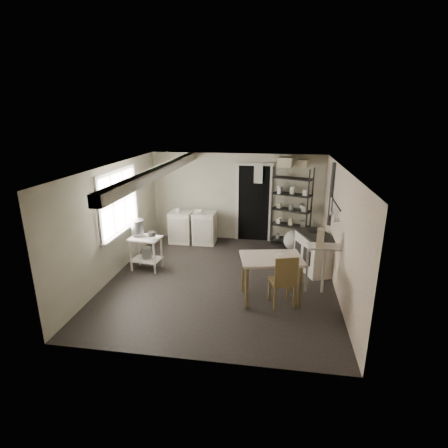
# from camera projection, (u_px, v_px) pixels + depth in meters

# --- Properties ---
(floor) EXTENTS (5.00, 5.00, 0.00)m
(floor) POSITION_uv_depth(u_px,v_px,m) (222.00, 279.00, 7.18)
(floor) COLOR black
(floor) RESTS_ON ground
(ceiling) EXTENTS (5.00, 5.00, 0.00)m
(ceiling) POSITION_uv_depth(u_px,v_px,m) (222.00, 167.00, 6.49)
(ceiling) COLOR beige
(ceiling) RESTS_ON wall_back
(wall_back) EXTENTS (4.50, 0.02, 2.30)m
(wall_back) POSITION_uv_depth(u_px,v_px,m) (237.00, 197.00, 9.20)
(wall_back) COLOR #BAB59F
(wall_back) RESTS_ON ground
(wall_front) EXTENTS (4.50, 0.02, 2.30)m
(wall_front) POSITION_uv_depth(u_px,v_px,m) (191.00, 285.00, 4.48)
(wall_front) COLOR #BAB59F
(wall_front) RESTS_ON ground
(wall_left) EXTENTS (0.02, 5.00, 2.30)m
(wall_left) POSITION_uv_depth(u_px,v_px,m) (114.00, 221.00, 7.17)
(wall_left) COLOR #BAB59F
(wall_left) RESTS_ON ground
(wall_right) EXTENTS (0.02, 5.00, 2.30)m
(wall_right) POSITION_uv_depth(u_px,v_px,m) (341.00, 232.00, 6.51)
(wall_right) COLOR #BAB59F
(wall_right) RESTS_ON ground
(window) EXTENTS (0.12, 1.76, 1.28)m
(window) POSITION_uv_depth(u_px,v_px,m) (118.00, 202.00, 7.25)
(window) COLOR beige
(window) RESTS_ON wall_left
(doorway) EXTENTS (0.96, 0.10, 2.08)m
(doorway) POSITION_uv_depth(u_px,v_px,m) (254.00, 204.00, 9.15)
(doorway) COLOR beige
(doorway) RESTS_ON ground
(ceiling_beam) EXTENTS (0.18, 5.00, 0.18)m
(ceiling_beam) POSITION_uv_depth(u_px,v_px,m) (160.00, 171.00, 6.70)
(ceiling_beam) COLOR beige
(ceiling_beam) RESTS_ON ceiling
(wallpaper_panel) EXTENTS (0.01, 5.00, 2.30)m
(wallpaper_panel) POSITION_uv_depth(u_px,v_px,m) (340.00, 232.00, 6.51)
(wallpaper_panel) COLOR beige
(wallpaper_panel) RESTS_ON wall_right
(utensil_rail) EXTENTS (0.06, 1.20, 0.44)m
(utensil_rail) POSITION_uv_depth(u_px,v_px,m) (335.00, 203.00, 6.96)
(utensil_rail) COLOR #A6A6A8
(utensil_rail) RESTS_ON wall_right
(prep_table) EXTENTS (0.68, 0.52, 0.73)m
(prep_table) POSITION_uv_depth(u_px,v_px,m) (146.00, 252.00, 7.55)
(prep_table) COLOR beige
(prep_table) RESTS_ON ground
(stockpot) EXTENTS (0.35, 0.35, 0.30)m
(stockpot) POSITION_uv_depth(u_px,v_px,m) (138.00, 227.00, 7.46)
(stockpot) COLOR #A6A6A8
(stockpot) RESTS_ON prep_table
(saucepan) EXTENTS (0.18, 0.18, 0.09)m
(saucepan) POSITION_uv_depth(u_px,v_px,m) (152.00, 234.00, 7.31)
(saucepan) COLOR #A6A6A8
(saucepan) RESTS_ON prep_table
(bucket) EXTENTS (0.27, 0.27, 0.23)m
(bucket) POSITION_uv_depth(u_px,v_px,m) (147.00, 253.00, 7.55)
(bucket) COLOR #A6A6A8
(bucket) RESTS_ON prep_table
(base_cabinets) EXTENTS (1.27, 0.55, 0.83)m
(base_cabinets) POSITION_uv_depth(u_px,v_px,m) (193.00, 226.00, 9.12)
(base_cabinets) COLOR beige
(base_cabinets) RESTS_ON ground
(mixing_bowl) EXTENTS (0.32, 0.32, 0.07)m
(mixing_bowl) POSITION_uv_depth(u_px,v_px,m) (198.00, 208.00, 8.95)
(mixing_bowl) COLOR white
(mixing_bowl) RESTS_ON base_cabinets
(counter_cup) EXTENTS (0.17, 0.17, 0.10)m
(counter_cup) POSITION_uv_depth(u_px,v_px,m) (177.00, 207.00, 8.95)
(counter_cup) COLOR white
(counter_cup) RESTS_ON base_cabinets
(shelf_rack) EXTENTS (1.03, 0.70, 2.02)m
(shelf_rack) POSITION_uv_depth(u_px,v_px,m) (291.00, 210.00, 8.78)
(shelf_rack) COLOR black
(shelf_rack) RESTS_ON ground
(shelf_jar) EXTENTS (0.10, 0.10, 0.19)m
(shelf_jar) POSITION_uv_depth(u_px,v_px,m) (279.00, 193.00, 8.69)
(shelf_jar) COLOR white
(shelf_jar) RESTS_ON shelf_rack
(storage_box_a) EXTENTS (0.40, 0.37, 0.24)m
(storage_box_a) POSITION_uv_depth(u_px,v_px,m) (285.00, 168.00, 8.45)
(storage_box_a) COLOR beige
(storage_box_a) RESTS_ON shelf_rack
(storage_box_b) EXTENTS (0.34, 0.33, 0.17)m
(storage_box_b) POSITION_uv_depth(u_px,v_px,m) (303.00, 168.00, 8.46)
(storage_box_b) COLOR beige
(storage_box_b) RESTS_ON shelf_rack
(stove) EXTENTS (0.89, 1.16, 0.81)m
(stove) POSITION_uv_depth(u_px,v_px,m) (316.00, 251.00, 7.50)
(stove) COLOR beige
(stove) RESTS_ON ground
(stovepipe) EXTENTS (0.11, 0.11, 1.40)m
(stovepipe) POSITION_uv_depth(u_px,v_px,m) (332.00, 195.00, 7.52)
(stovepipe) COLOR black
(stovepipe) RESTS_ON stove
(side_ledge) EXTENTS (0.64, 0.37, 0.95)m
(side_ledge) POSITION_uv_depth(u_px,v_px,m) (322.00, 272.00, 6.54)
(side_ledge) COLOR beige
(side_ledge) RESTS_ON ground
(oats_box) EXTENTS (0.16, 0.23, 0.33)m
(oats_box) POSITION_uv_depth(u_px,v_px,m) (320.00, 243.00, 6.33)
(oats_box) COLOR beige
(oats_box) RESTS_ON side_ledge
(work_table) EXTENTS (1.21, 0.96, 0.82)m
(work_table) POSITION_uv_depth(u_px,v_px,m) (271.00, 280.00, 6.32)
(work_table) COLOR beige
(work_table) RESTS_ON ground
(table_cup) EXTENTS (0.12, 0.12, 0.10)m
(table_cup) POSITION_uv_depth(u_px,v_px,m) (280.00, 260.00, 6.09)
(table_cup) COLOR white
(table_cup) RESTS_ON work_table
(chair) EXTENTS (0.51, 0.52, 0.98)m
(chair) POSITION_uv_depth(u_px,v_px,m) (282.00, 280.00, 6.09)
(chair) COLOR brown
(chair) RESTS_ON ground
(flour_sack) EXTENTS (0.46, 0.41, 0.48)m
(flour_sack) POSITION_uv_depth(u_px,v_px,m) (292.00, 240.00, 8.70)
(flour_sack) COLOR silver
(flour_sack) RESTS_ON ground
(floor_crock) EXTENTS (0.13, 0.13, 0.15)m
(floor_crock) POSITION_uv_depth(u_px,v_px,m) (294.00, 282.00, 6.89)
(floor_crock) COLOR white
(floor_crock) RESTS_ON ground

